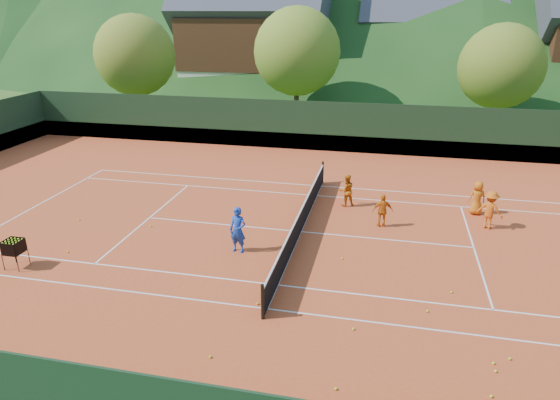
% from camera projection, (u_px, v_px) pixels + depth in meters
% --- Properties ---
extents(ground, '(400.00, 400.00, 0.00)m').
position_uv_depth(ground, '(301.00, 232.00, 19.45)').
color(ground, '#2E4C17').
rests_on(ground, ground).
extents(clay_court, '(40.00, 24.00, 0.02)m').
position_uv_depth(clay_court, '(301.00, 232.00, 19.45)').
color(clay_court, '#B8421D').
rests_on(clay_court, ground).
extents(coach, '(0.67, 0.49, 1.68)m').
position_uv_depth(coach, '(238.00, 230.00, 17.57)').
color(coach, '#193FA6').
rests_on(coach, clay_court).
extents(student_a, '(0.84, 0.76, 1.42)m').
position_uv_depth(student_a, '(346.00, 190.00, 21.78)').
color(student_a, '#CD6512').
rests_on(student_a, clay_court).
extents(student_b, '(0.84, 0.48, 1.36)m').
position_uv_depth(student_b, '(383.00, 211.00, 19.68)').
color(student_b, orange).
rests_on(student_b, clay_court).
extents(student_c, '(0.78, 0.59, 1.45)m').
position_uv_depth(student_c, '(477.00, 198.00, 20.87)').
color(student_c, '#CB6412').
rests_on(student_c, clay_court).
extents(student_d, '(1.14, 0.90, 1.55)m').
position_uv_depth(student_d, '(490.00, 210.00, 19.50)').
color(student_d, '#D55D13').
rests_on(student_d, clay_court).
extents(tennis_ball_1, '(0.07, 0.07, 0.07)m').
position_uv_depth(tennis_ball_1, '(258.00, 304.00, 14.64)').
color(tennis_ball_1, '#CEEF27').
rests_on(tennis_ball_1, clay_court).
extents(tennis_ball_2, '(0.07, 0.07, 0.07)m').
position_uv_depth(tennis_ball_2, '(491.00, 396.00, 11.14)').
color(tennis_ball_2, '#CEEF27').
rests_on(tennis_ball_2, clay_court).
extents(tennis_ball_3, '(0.07, 0.07, 0.07)m').
position_uv_depth(tennis_ball_3, '(336.00, 389.00, 11.36)').
color(tennis_ball_3, '#CEEF27').
rests_on(tennis_ball_3, clay_court).
extents(tennis_ball_5, '(0.07, 0.07, 0.07)m').
position_uv_depth(tennis_ball_5, '(494.00, 363.00, 12.18)').
color(tennis_ball_5, '#CEEF27').
rests_on(tennis_ball_5, clay_court).
extents(tennis_ball_6, '(0.07, 0.07, 0.07)m').
position_uv_depth(tennis_ball_6, '(496.00, 371.00, 11.92)').
color(tennis_ball_6, '#CEEF27').
rests_on(tennis_ball_6, clay_court).
extents(tennis_ball_7, '(0.07, 0.07, 0.07)m').
position_uv_depth(tennis_ball_7, '(451.00, 292.00, 15.24)').
color(tennis_ball_7, '#CEEF27').
rests_on(tennis_ball_7, clay_court).
extents(tennis_ball_8, '(0.07, 0.07, 0.07)m').
position_uv_depth(tennis_ball_8, '(342.00, 258.00, 17.29)').
color(tennis_ball_8, '#CEEF27').
rests_on(tennis_ball_8, clay_court).
extents(tennis_ball_9, '(0.07, 0.07, 0.07)m').
position_uv_depth(tennis_ball_9, '(151.00, 226.00, 19.87)').
color(tennis_ball_9, '#CEEF27').
rests_on(tennis_ball_9, clay_court).
extents(tennis_ball_10, '(0.07, 0.07, 0.07)m').
position_uv_depth(tennis_ball_10, '(510.00, 359.00, 12.34)').
color(tennis_ball_10, '#CEEF27').
rests_on(tennis_ball_10, clay_court).
extents(tennis_ball_11, '(0.07, 0.07, 0.07)m').
position_uv_depth(tennis_ball_11, '(427.00, 311.00, 14.28)').
color(tennis_ball_11, '#CEEF27').
rests_on(tennis_ball_11, clay_court).
extents(tennis_ball_12, '(0.07, 0.07, 0.07)m').
position_uv_depth(tennis_ball_12, '(68.00, 363.00, 12.17)').
color(tennis_ball_12, '#CEEF27').
rests_on(tennis_ball_12, clay_court).
extents(tennis_ball_15, '(0.07, 0.07, 0.07)m').
position_uv_depth(tennis_ball_15, '(353.00, 329.00, 13.49)').
color(tennis_ball_15, '#CEEF27').
rests_on(tennis_ball_15, clay_court).
extents(tennis_ball_16, '(0.07, 0.07, 0.07)m').
position_uv_depth(tennis_ball_16, '(210.00, 357.00, 12.41)').
color(tennis_ball_16, '#CEEF27').
rests_on(tennis_ball_16, clay_court).
extents(tennis_ball_17, '(0.07, 0.07, 0.07)m').
position_uv_depth(tennis_ball_17, '(68.00, 252.00, 17.75)').
color(tennis_ball_17, '#CEEF27').
rests_on(tennis_ball_17, clay_court).
extents(tennis_ball_18, '(0.07, 0.07, 0.07)m').
position_uv_depth(tennis_ball_18, '(79.00, 220.00, 20.45)').
color(tennis_ball_18, '#CEEF27').
rests_on(tennis_ball_18, clay_court).
extents(court_lines, '(23.83, 11.03, 0.00)m').
position_uv_depth(court_lines, '(301.00, 232.00, 19.44)').
color(court_lines, silver).
rests_on(court_lines, clay_court).
extents(tennis_net, '(0.10, 12.07, 1.10)m').
position_uv_depth(tennis_net, '(301.00, 220.00, 19.27)').
color(tennis_net, black).
rests_on(tennis_net, clay_court).
extents(perimeter_fence, '(40.40, 24.24, 3.00)m').
position_uv_depth(perimeter_fence, '(301.00, 202.00, 19.00)').
color(perimeter_fence, black).
rests_on(perimeter_fence, clay_court).
extents(ball_hopper, '(0.57, 0.57, 1.00)m').
position_uv_depth(ball_hopper, '(14.00, 247.00, 16.51)').
color(ball_hopper, black).
rests_on(ball_hopper, clay_court).
extents(chalet_left, '(13.80, 9.93, 12.92)m').
position_uv_depth(chalet_left, '(254.00, 37.00, 46.78)').
color(chalet_left, beige).
rests_on(chalet_left, ground).
extents(chalet_mid, '(12.65, 8.82, 11.45)m').
position_uv_depth(chalet_mid, '(428.00, 44.00, 47.42)').
color(chalet_mid, beige).
rests_on(chalet_mid, ground).
extents(tree_a, '(6.00, 6.00, 7.88)m').
position_uv_depth(tree_a, '(135.00, 55.00, 37.34)').
color(tree_a, '#41291A').
rests_on(tree_a, ground).
extents(tree_b, '(6.40, 6.40, 8.40)m').
position_uv_depth(tree_b, '(297.00, 52.00, 36.62)').
color(tree_b, '#3F2719').
rests_on(tree_b, ground).
extents(tree_c, '(5.60, 5.60, 7.35)m').
position_uv_depth(tree_c, '(501.00, 67.00, 33.10)').
color(tree_c, '#402819').
rests_on(tree_c, ground).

